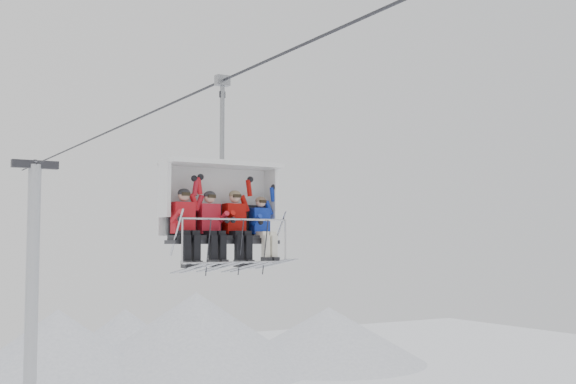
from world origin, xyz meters
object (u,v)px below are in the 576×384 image
skier_center_right (236,224)px  skier_far_right (262,227)px  skier_far_left (185,223)px  skier_center_left (211,224)px  lift_tower_right (31,336)px  chairlift_carrier (219,202)px

skier_center_right → skier_far_right: size_ratio=1.02×
skier_far_left → skier_center_left: skier_far_left is taller
skier_center_right → lift_tower_right: bearing=90.8°
chairlift_carrier → lift_tower_right: bearing=90.0°
chairlift_carrier → skier_center_right: (0.27, -0.30, -0.47)m
skier_far_left → skier_center_left: 0.57m
chairlift_carrier → skier_center_right: bearing=-48.9°
chairlift_carrier → skier_far_left: (-0.89, -0.30, -0.47)m
chairlift_carrier → skier_far_left: bearing=-161.2°
lift_tower_right → skier_far_left: size_ratio=7.87×
lift_tower_right → skier_center_right: bearing=-89.2°
lift_tower_right → skier_far_left: bearing=-92.6°
chairlift_carrier → skier_center_right: size_ratio=2.33×
skier_far_left → skier_far_right: size_ratio=1.02×
skier_center_left → skier_far_right: size_ratio=1.00×
chairlift_carrier → skier_center_left: bearing=-136.3°
lift_tower_right → chairlift_carrier: lift_tower_right is taller
skier_far_left → skier_center_right: 1.16m
skier_far_left → skier_far_right: 1.78m
lift_tower_right → skier_center_left: (-0.32, -19.43, 4.44)m
skier_center_left → skier_center_right: skier_center_right is taller
skier_far_left → skier_far_right: bearing=-0.4°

